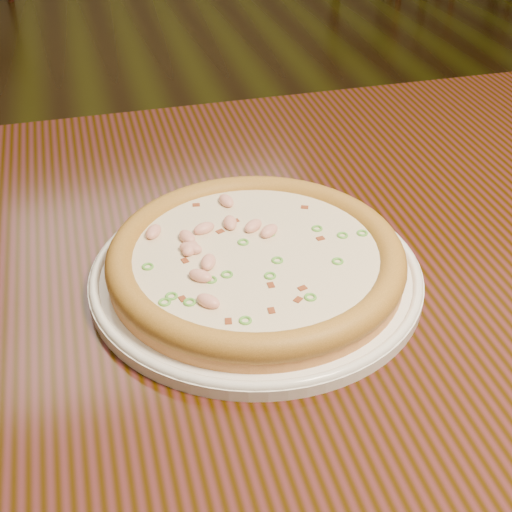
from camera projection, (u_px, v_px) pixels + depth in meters
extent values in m
plane|color=black|center=(316.00, 405.00, 1.59)|extent=(9.00, 9.00, 0.00)
cube|color=black|center=(347.00, 252.00, 0.80)|extent=(1.20, 0.80, 0.04)
cylinder|color=white|center=(256.00, 275.00, 0.72)|extent=(0.34, 0.34, 0.01)
torus|color=white|center=(256.00, 270.00, 0.72)|extent=(0.33, 0.33, 0.01)
cylinder|color=tan|center=(256.00, 263.00, 0.71)|extent=(0.29, 0.29, 0.02)
torus|color=#C08535|center=(256.00, 256.00, 0.71)|extent=(0.30, 0.30, 0.03)
cylinder|color=beige|center=(256.00, 254.00, 0.71)|extent=(0.25, 0.25, 0.00)
ellipsoid|color=#F2B29E|center=(230.00, 223.00, 0.74)|extent=(0.02, 0.03, 0.01)
ellipsoid|color=#F2B29E|center=(187.00, 237.00, 0.72)|extent=(0.02, 0.03, 0.01)
ellipsoid|color=#F2B29E|center=(200.00, 276.00, 0.67)|extent=(0.03, 0.03, 0.01)
ellipsoid|color=#F2B29E|center=(191.00, 248.00, 0.71)|extent=(0.03, 0.02, 0.01)
ellipsoid|color=#F2B29E|center=(226.00, 201.00, 0.78)|extent=(0.02, 0.03, 0.01)
ellipsoid|color=#F2B29E|center=(204.00, 228.00, 0.74)|extent=(0.03, 0.02, 0.01)
ellipsoid|color=#F2B29E|center=(190.00, 248.00, 0.71)|extent=(0.02, 0.03, 0.01)
ellipsoid|color=#F2B29E|center=(208.00, 262.00, 0.69)|extent=(0.02, 0.03, 0.01)
ellipsoid|color=#F2B29E|center=(253.00, 226.00, 0.74)|extent=(0.03, 0.03, 0.01)
ellipsoid|color=#F2B29E|center=(208.00, 301.00, 0.64)|extent=(0.03, 0.03, 0.01)
ellipsoid|color=#F2B29E|center=(153.00, 232.00, 0.73)|extent=(0.02, 0.03, 0.01)
ellipsoid|color=#F2B29E|center=(269.00, 231.00, 0.73)|extent=(0.03, 0.03, 0.01)
cube|color=maroon|center=(220.00, 232.00, 0.74)|extent=(0.01, 0.01, 0.00)
cube|color=maroon|center=(232.00, 224.00, 0.75)|extent=(0.01, 0.01, 0.00)
cube|color=maroon|center=(255.00, 226.00, 0.75)|extent=(0.01, 0.01, 0.00)
cube|color=maroon|center=(305.00, 208.00, 0.78)|extent=(0.01, 0.01, 0.00)
cube|color=maroon|center=(228.00, 322.00, 0.62)|extent=(0.01, 0.01, 0.00)
cube|color=maroon|center=(196.00, 206.00, 0.78)|extent=(0.01, 0.01, 0.00)
cube|color=maroon|center=(185.00, 261.00, 0.69)|extent=(0.01, 0.01, 0.00)
cube|color=maroon|center=(302.00, 289.00, 0.66)|extent=(0.01, 0.01, 0.00)
cube|color=maroon|center=(271.00, 286.00, 0.66)|extent=(0.01, 0.01, 0.00)
cube|color=maroon|center=(235.00, 222.00, 0.75)|extent=(0.01, 0.01, 0.00)
cube|color=maroon|center=(298.00, 300.00, 0.65)|extent=(0.01, 0.01, 0.00)
cube|color=maroon|center=(183.00, 300.00, 0.65)|extent=(0.01, 0.01, 0.00)
cube|color=maroon|center=(320.00, 239.00, 0.73)|extent=(0.01, 0.01, 0.00)
cube|color=maroon|center=(271.00, 311.00, 0.63)|extent=(0.01, 0.01, 0.00)
torus|color=#58AC3B|center=(171.00, 296.00, 0.65)|extent=(0.02, 0.02, 0.00)
torus|color=#58AC3B|center=(211.00, 280.00, 0.67)|extent=(0.02, 0.02, 0.00)
torus|color=#58AC3B|center=(243.00, 242.00, 0.72)|extent=(0.02, 0.02, 0.00)
torus|color=#58AC3B|center=(362.00, 233.00, 0.73)|extent=(0.02, 0.02, 0.00)
torus|color=#58AC3B|center=(277.00, 260.00, 0.69)|extent=(0.01, 0.01, 0.00)
torus|color=#58AC3B|center=(270.00, 234.00, 0.73)|extent=(0.01, 0.01, 0.00)
torus|color=#58AC3B|center=(190.00, 302.00, 0.64)|extent=(0.02, 0.02, 0.00)
torus|color=#58AC3B|center=(227.00, 274.00, 0.68)|extent=(0.02, 0.02, 0.00)
torus|color=#58AC3B|center=(165.00, 302.00, 0.64)|extent=(0.02, 0.02, 0.00)
torus|color=#58AC3B|center=(317.00, 229.00, 0.74)|extent=(0.01, 0.01, 0.00)
torus|color=#58AC3B|center=(270.00, 276.00, 0.67)|extent=(0.01, 0.01, 0.00)
torus|color=#58AC3B|center=(338.00, 261.00, 0.69)|extent=(0.02, 0.02, 0.00)
torus|color=#58AC3B|center=(148.00, 267.00, 0.69)|extent=(0.02, 0.02, 0.00)
torus|color=#58AC3B|center=(342.00, 235.00, 0.73)|extent=(0.02, 0.02, 0.00)
torus|color=#58AC3B|center=(245.00, 320.00, 0.62)|extent=(0.02, 0.02, 0.00)
torus|color=#58AC3B|center=(310.00, 297.00, 0.65)|extent=(0.01, 0.01, 0.00)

